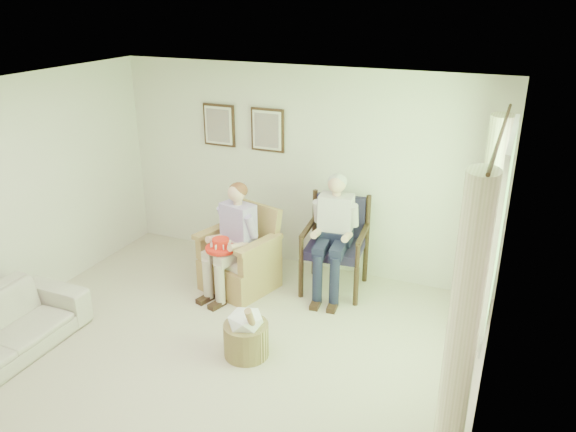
# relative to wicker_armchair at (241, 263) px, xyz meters

# --- Properties ---
(floor) EXTENTS (5.50, 5.50, 0.00)m
(floor) POSITION_rel_wicker_armchair_xyz_m (0.42, -1.83, -0.32)
(floor) COLOR beige
(floor) RESTS_ON ground
(back_wall) EXTENTS (5.00, 0.04, 2.60)m
(back_wall) POSITION_rel_wicker_armchair_xyz_m (0.42, 0.92, 0.98)
(back_wall) COLOR silver
(back_wall) RESTS_ON ground
(right_wall) EXTENTS (0.04, 5.50, 2.60)m
(right_wall) POSITION_rel_wicker_armchair_xyz_m (2.92, -1.83, 0.98)
(right_wall) COLOR silver
(right_wall) RESTS_ON ground
(ceiling) EXTENTS (5.00, 5.50, 0.02)m
(ceiling) POSITION_rel_wicker_armchair_xyz_m (0.42, -1.83, 2.28)
(ceiling) COLOR white
(ceiling) RESTS_ON back_wall
(window) EXTENTS (0.13, 2.50, 1.63)m
(window) POSITION_rel_wicker_armchair_xyz_m (2.88, -0.63, 1.26)
(window) COLOR #2D6B23
(window) RESTS_ON right_wall
(curtain_left) EXTENTS (0.34, 0.34, 2.30)m
(curtain_left) POSITION_rel_wicker_armchair_xyz_m (2.75, -1.61, 0.83)
(curtain_left) COLOR #F8EBC2
(curtain_left) RESTS_ON ground
(curtain_right) EXTENTS (0.34, 0.34, 2.30)m
(curtain_right) POSITION_rel_wicker_armchair_xyz_m (2.75, 0.35, 0.83)
(curtain_right) COLOR #F8EBC2
(curtain_right) RESTS_ON ground
(framed_print_left) EXTENTS (0.45, 0.05, 0.55)m
(framed_print_left) POSITION_rel_wicker_armchair_xyz_m (-0.73, 0.88, 1.46)
(framed_print_left) COLOR #382114
(framed_print_left) RESTS_ON back_wall
(framed_print_right) EXTENTS (0.45, 0.05, 0.55)m
(framed_print_right) POSITION_rel_wicker_armchair_xyz_m (-0.03, 0.88, 1.46)
(framed_print_right) COLOR #382114
(framed_print_right) RESTS_ON back_wall
(wicker_armchair) EXTENTS (0.79, 0.78, 1.01)m
(wicker_armchair) POSITION_rel_wicker_armchair_xyz_m (0.00, 0.00, 0.00)
(wicker_armchair) COLOR tan
(wicker_armchair) RESTS_ON ground
(wood_armchair) EXTENTS (0.72, 0.68, 1.11)m
(wood_armchair) POSITION_rel_wicker_armchair_xyz_m (1.07, 0.50, 0.29)
(wood_armchair) COLOR black
(wood_armchair) RESTS_ON ground
(person_wicker) EXTENTS (0.40, 0.62, 1.34)m
(person_wicker) POSITION_rel_wicker_armchair_xyz_m (0.00, -0.13, 0.46)
(person_wicker) COLOR #C0AE9A
(person_wicker) RESTS_ON ground
(person_dark) EXTENTS (0.40, 0.63, 1.44)m
(person_dark) POSITION_rel_wicker_armchair_xyz_m (1.07, 0.32, 0.54)
(person_dark) COLOR #171A34
(person_dark) RESTS_ON ground
(red_hat) EXTENTS (0.36, 0.36, 0.14)m
(red_hat) POSITION_rel_wicker_armchair_xyz_m (-0.07, -0.33, 0.36)
(red_hat) COLOR red
(red_hat) RESTS_ON person_wicker
(hatbox) EXTENTS (0.53, 0.53, 0.66)m
(hatbox) POSITION_rel_wicker_armchair_xyz_m (0.71, -1.23, -0.06)
(hatbox) COLOR tan
(hatbox) RESTS_ON ground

